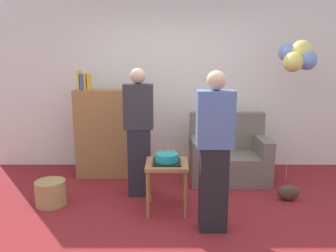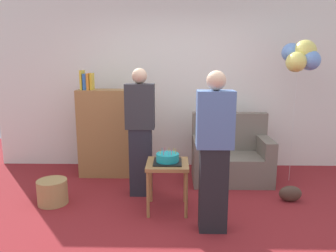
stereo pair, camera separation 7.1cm
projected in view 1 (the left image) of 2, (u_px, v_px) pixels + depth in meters
name	position (u px, v px, depth m)	size (l,w,h in m)	color
ground_plane	(184.00, 223.00, 3.53)	(8.00, 8.00, 0.00)	maroon
wall_back	(179.00, 84.00, 5.27)	(6.00, 0.10, 2.70)	silver
couch	(229.00, 157.00, 4.77)	(1.10, 0.70, 0.96)	#6B6056
bookshelf	(105.00, 132.00, 4.88)	(0.80, 0.36, 1.58)	olive
side_table	(168.00, 170.00, 3.76)	(0.48, 0.48, 0.57)	olive
birthday_cake	(168.00, 158.00, 3.73)	(0.32, 0.32, 0.17)	black
person_blowing_candles	(140.00, 132.00, 4.13)	(0.36, 0.22, 1.63)	#23232D
person_holding_cake	(215.00, 152.00, 3.24)	(0.36, 0.22, 1.63)	black
wicker_basket	(52.00, 193.00, 3.95)	(0.36, 0.36, 0.30)	#A88451
handbag	(289.00, 193.00, 4.08)	(0.28, 0.14, 0.20)	#473328
balloon_bunch	(299.00, 56.00, 4.43)	(0.47, 0.46, 1.99)	silver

